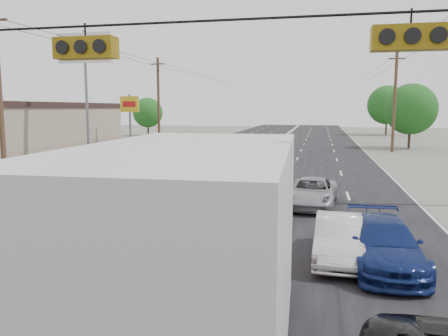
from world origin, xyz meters
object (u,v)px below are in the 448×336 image
Objects in this scene: utility_pole_left_c at (159,102)px; tree_right_mid at (411,109)px; box_truck at (198,265)px; queue_car_d at (384,244)px; queue_car_b at (339,239)px; oncoming_far at (211,162)px; tree_left_far at (148,113)px; utility_pole_right_c at (395,101)px; utility_pole_left_b at (0,97)px; red_sedan at (223,246)px; queue_car_c at (312,193)px; queue_car_a at (255,201)px; pole_sign_billboard at (85,56)px; oncoming_near at (138,186)px; tree_right_far at (387,105)px; pole_sign_far at (130,108)px.

utility_pole_left_c is 27.96m from tree_right_mid.
box_truck reaches higher than queue_car_d.
oncoming_far is at bearing 118.75° from queue_car_b.
utility_pole_left_c is 22.19m from tree_left_far.
utility_pole_right_c reaches higher than box_truck.
box_truck is at bearing -43.90° from utility_pole_left_b.
red_sedan is 0.81× the size of queue_car_c.
queue_car_b is 0.85× the size of queue_car_d.
queue_car_a is (0.02, 6.00, 0.04)m from red_sedan.
pole_sign_billboard is 2.43× the size of oncoming_near.
oncoming_near is (18.65, -47.08, -3.06)m from tree_left_far.
box_truck is at bearing -78.90° from queue_car_a.
pole_sign_billboard is 1.39× the size of box_truck.
queue_car_c is (27.03, -46.70, -3.08)m from tree_left_far.
utility_pole_left_b is at bearing -135.00° from utility_pole_right_c.
box_truck is (-12.49, -70.40, -2.92)m from tree_right_far.
queue_car_c is at bearing 103.71° from queue_car_d.
utility_pole_right_c is 2.60× the size of queue_car_a.
tree_right_far is (1.00, 25.00, 0.62)m from tree_right_mid.
queue_car_b is at bearing 110.85° from oncoming_far.
utility_pole_right_c is 1.67× the size of pole_sign_far.
utility_pole_left_b is at bearing -17.03° from oncoming_near.
tree_left_far is 60.70m from queue_car_b.
box_truck is 23.10m from oncoming_far.
utility_pole_left_b is at bearing -117.39° from tree_right_far.
tree_right_mid reaches higher than oncoming_far.
utility_pole_left_b is 1.00× the size of utility_pole_right_c.
tree_left_far reaches higher than oncoming_near.
queue_car_b is 0.66× the size of oncoming_far.
queue_car_b is (-10.06, -63.80, -4.32)m from tree_right_far.
red_sedan is (15.22, -35.09, -4.50)m from utility_pole_left_c.
tree_right_mid is 28.77m from oncoming_far.
oncoming_near reaches higher than red_sedan.
tree_right_far is 51.40m from oncoming_far.
queue_car_d is (19.65, -9.12, -4.44)m from utility_pole_left_b.
oncoming_far is (1.41, 9.10, 0.17)m from oncoming_near.
queue_car_c is 7.71m from queue_car_d.
tree_left_far is 39.93m from tree_right_mid.
red_sedan is (-0.79, 5.32, -1.42)m from box_truck.
utility_pole_left_c is at bearing -169.70° from tree_right_mid.
utility_pole_left_b is 0.91× the size of pole_sign_billboard.
oncoming_far is at bearing 101.39° from box_truck.
tree_left_far is 54.05m from queue_car_c.
tree_right_mid reaches higher than oncoming_near.
queue_car_d is 18.52m from oncoming_far.
queue_car_a reaches higher than queue_car_c.
queue_car_d is 12.65m from oncoming_near.
pole_sign_billboard is 52.05m from tree_right_far.
red_sedan is (-9.78, -35.09, -4.50)m from utility_pole_right_c.
utility_pole_left_c is at bearing 80.54° from pole_sign_billboard.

